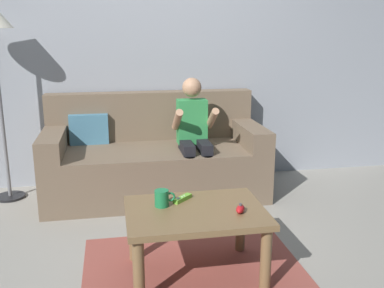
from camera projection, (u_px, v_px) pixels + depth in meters
name	position (u px, v px, depth m)	size (l,w,h in m)	color
ground_plane	(179.00, 260.00, 2.69)	(9.79, 9.79, 0.00)	#9E998E
wall_back	(150.00, 44.00, 3.88)	(4.90, 0.05, 2.50)	#999EA8
couch	(154.00, 160.00, 3.74)	(1.81, 0.80, 0.84)	#75604C
person_seated_on_couch	(194.00, 132.00, 3.56)	(0.34, 0.42, 1.00)	black
coffee_table	(195.00, 221.00, 2.46)	(0.77, 0.57, 0.40)	brown
area_rug	(195.00, 273.00, 2.54)	(1.28, 1.09, 0.01)	#9E4C42
game_remote_lime_near_edge	(182.00, 198.00, 2.57)	(0.13, 0.12, 0.03)	#72C638
nunchuk_red	(240.00, 209.00, 2.40)	(0.08, 0.10, 0.05)	red
coffee_mug	(162.00, 198.00, 2.47)	(0.12, 0.08, 0.09)	#1E7F47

